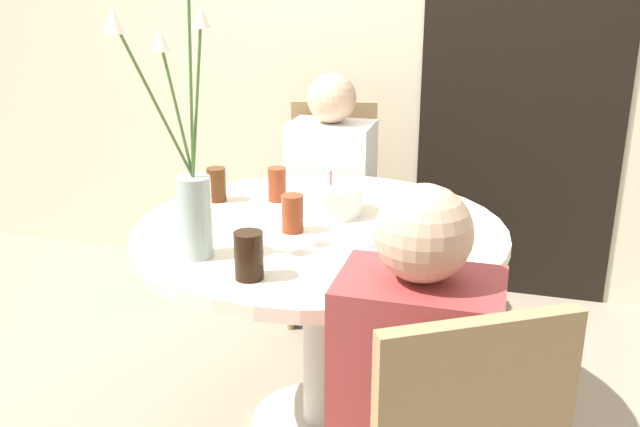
% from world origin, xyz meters
% --- Properties ---
extents(ground_plane, '(16.00, 16.00, 0.00)m').
position_xyz_m(ground_plane, '(0.00, 0.00, 0.00)').
color(ground_plane, gray).
extents(wall_back, '(8.00, 0.05, 2.60)m').
position_xyz_m(wall_back, '(0.00, 1.31, 1.30)').
color(wall_back, beige).
rests_on(wall_back, ground_plane).
extents(doorway_panel, '(0.90, 0.01, 2.05)m').
position_xyz_m(doorway_panel, '(0.57, 1.28, 1.02)').
color(doorway_panel, black).
rests_on(doorway_panel, ground_plane).
extents(dining_table, '(1.16, 1.16, 0.73)m').
position_xyz_m(dining_table, '(0.00, 0.00, 0.61)').
color(dining_table, beige).
rests_on(dining_table, ground_plane).
extents(chair_far_back, '(0.48, 0.48, 0.93)m').
position_xyz_m(chair_far_back, '(-0.20, 0.92, 0.53)').
color(chair_far_back, tan).
rests_on(chair_far_back, ground_plane).
extents(birthday_cake, '(0.21, 0.21, 0.14)m').
position_xyz_m(birthday_cake, '(0.00, 0.13, 0.78)').
color(birthday_cake, white).
rests_on(birthday_cake, dining_table).
extents(flower_vase, '(0.25, 0.17, 0.78)m').
position_xyz_m(flower_vase, '(-0.27, -0.34, 0.99)').
color(flower_vase, '#9EB2AD').
rests_on(flower_vase, dining_table).
extents(side_plate, '(0.21, 0.21, 0.01)m').
position_xyz_m(side_plate, '(0.22, -0.18, 0.74)').
color(side_plate, white).
rests_on(side_plate, dining_table).
extents(drink_glass_0, '(0.06, 0.06, 0.12)m').
position_xyz_m(drink_glass_0, '(-0.21, 0.20, 0.79)').
color(drink_glass_0, maroon).
rests_on(drink_glass_0, dining_table).
extents(drink_glass_1, '(0.07, 0.07, 0.12)m').
position_xyz_m(drink_glass_1, '(-0.41, 0.14, 0.79)').
color(drink_glass_1, '#51280F').
rests_on(drink_glass_1, dining_table).
extents(drink_glass_2, '(0.08, 0.08, 0.13)m').
position_xyz_m(drink_glass_2, '(-0.07, -0.43, 0.80)').
color(drink_glass_2, black).
rests_on(drink_glass_2, dining_table).
extents(drink_glass_3, '(0.07, 0.07, 0.12)m').
position_xyz_m(drink_glass_3, '(-0.07, -0.07, 0.79)').
color(drink_glass_3, maroon).
rests_on(drink_glass_3, dining_table).
extents(person_guest, '(0.34, 0.24, 1.09)m').
position_xyz_m(person_guest, '(-0.17, 0.76, 0.51)').
color(person_guest, '#383333').
rests_on(person_guest, ground_plane).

